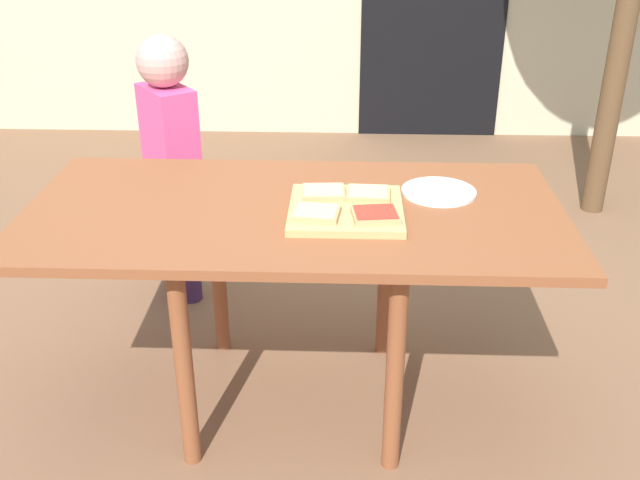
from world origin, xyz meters
name	(u,v)px	position (x,y,z in m)	size (l,w,h in m)	color
ground_plane	(297,399)	(0.00, 0.00, 0.00)	(16.00, 16.00, 0.00)	brown
dining_table	(295,230)	(0.00, 0.00, 0.62)	(1.55, 0.77, 0.69)	brown
cutting_board	(346,210)	(0.15, -0.04, 0.70)	(0.32, 0.33, 0.02)	tan
pizza_slice_far_right	(368,194)	(0.21, 0.04, 0.72)	(0.13, 0.11, 0.02)	tan
pizza_slice_near_left	(316,213)	(0.07, -0.11, 0.72)	(0.14, 0.12, 0.02)	tan
pizza_slice_near_right	(375,215)	(0.23, -0.11, 0.72)	(0.14, 0.12, 0.02)	tan
pizza_slice_far_left	(323,192)	(0.08, 0.04, 0.72)	(0.13, 0.12, 0.02)	tan
plate_white_right	(439,192)	(0.43, 0.12, 0.70)	(0.22, 0.22, 0.01)	white
child_left	(171,150)	(-0.52, 0.68, 0.62)	(0.26, 0.28, 1.05)	#3F244C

